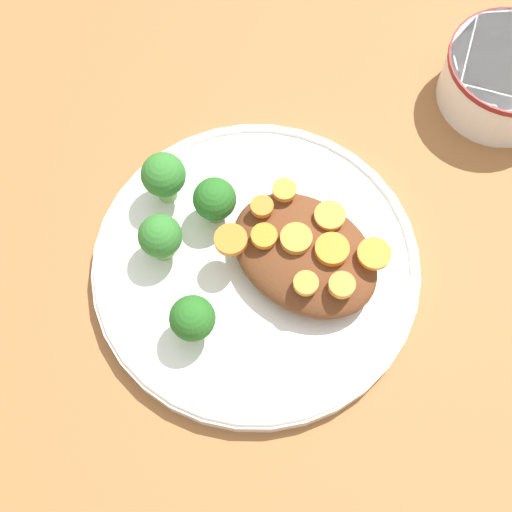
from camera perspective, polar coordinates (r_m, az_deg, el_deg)
ground_plane at (r=0.61m, az=-0.00°, el=-1.13°), size 4.00×4.00×0.00m
plate at (r=0.60m, az=-0.00°, el=-0.76°), size 0.27×0.27×0.02m
dip_bowl at (r=0.71m, az=19.40°, el=13.42°), size 0.12×0.12×0.06m
stew_mound at (r=0.58m, az=3.89°, el=0.15°), size 0.13×0.10×0.03m
broccoli_floret_0 at (r=0.59m, az=-3.32°, el=4.48°), size 0.04×0.04×0.05m
broccoli_floret_1 at (r=0.58m, az=-7.65°, el=1.49°), size 0.04×0.04×0.05m
broccoli_floret_2 at (r=0.55m, az=-4.89°, el=-5.19°), size 0.04×0.04×0.05m
broccoli_floret_3 at (r=0.60m, az=-7.58°, el=6.15°), size 0.04×0.04×0.05m
carrot_slice_0 at (r=0.57m, az=5.93°, el=3.25°), size 0.03×0.03×0.00m
carrot_slice_1 at (r=0.56m, az=9.43°, el=0.19°), size 0.03×0.03×0.00m
carrot_slice_2 at (r=0.55m, az=6.88°, el=-2.32°), size 0.02×0.02×0.01m
carrot_slice_3 at (r=0.56m, az=-2.04°, el=1.31°), size 0.03×0.03×0.01m
carrot_slice_4 at (r=0.56m, az=3.23°, el=1.40°), size 0.03×0.03×0.01m
carrot_slice_5 at (r=0.58m, az=2.29°, el=5.30°), size 0.02×0.02×0.01m
carrot_slice_6 at (r=0.56m, az=6.10°, el=0.54°), size 0.03×0.03×0.01m
carrot_slice_7 at (r=0.55m, az=3.69°, el=-2.56°), size 0.02×0.02×0.01m
carrot_slice_8 at (r=0.56m, az=0.63°, el=1.63°), size 0.02×0.02×0.01m
carrot_slice_9 at (r=0.57m, az=0.48°, el=3.98°), size 0.02×0.02×0.01m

